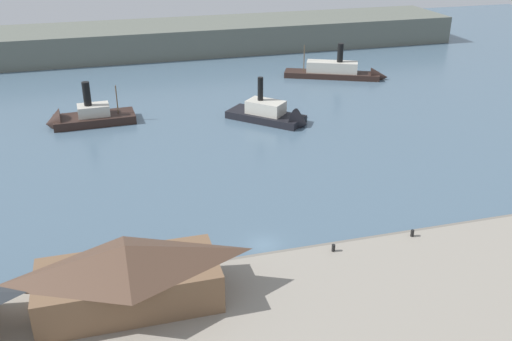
# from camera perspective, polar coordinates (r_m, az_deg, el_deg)

# --- Properties ---
(ground_plane) EXTENTS (320.00, 320.00, 0.00)m
(ground_plane) POSITION_cam_1_polar(r_m,az_deg,el_deg) (74.02, 0.78, -7.43)
(ground_plane) COLOR slate
(seawall_edge) EXTENTS (110.00, 0.80, 1.00)m
(seawall_edge) POSITION_cam_1_polar(r_m,az_deg,el_deg) (70.86, 1.62, -8.59)
(seawall_edge) COLOR slate
(seawall_edge) RESTS_ON ground
(ferry_shed_customs_shed) EXTENTS (19.07, 9.12, 7.15)m
(ferry_shed_customs_shed) POSITION_cam_1_polar(r_m,az_deg,el_deg) (61.72, -12.67, -10.08)
(ferry_shed_customs_shed) COLOR brown
(ferry_shed_customs_shed) RESTS_ON quay_promenade
(mooring_post_east) EXTENTS (0.44, 0.44, 0.90)m
(mooring_post_east) POSITION_cam_1_polar(r_m,az_deg,el_deg) (70.99, 7.73, -7.66)
(mooring_post_east) COLOR black
(mooring_post_east) RESTS_ON quay_promenade
(mooring_post_west) EXTENTS (0.44, 0.44, 0.90)m
(mooring_post_west) POSITION_cam_1_polar(r_m,az_deg,el_deg) (75.96, 15.33, -6.05)
(mooring_post_west) COLOR black
(mooring_post_west) RESTS_ON quay_promenade
(ferry_approaching_west) EXTENTS (17.39, 7.15, 10.62)m
(ferry_approaching_west) POSITION_cam_1_polar(r_m,az_deg,el_deg) (118.79, -16.94, 5.02)
(ferry_approaching_west) COLOR black
(ferry_approaching_west) RESTS_ON ground
(ferry_departing_north) EXTENTS (25.40, 15.01, 10.24)m
(ferry_departing_north) POSITION_cam_1_polar(r_m,az_deg,el_deg) (147.35, 8.60, 9.69)
(ferry_departing_north) COLOR black
(ferry_departing_north) RESTS_ON ground
(ferry_mid_harbor) EXTENTS (16.18, 16.11, 10.79)m
(ferry_mid_harbor) POSITION_cam_1_polar(r_m,az_deg,el_deg) (115.03, 1.89, 5.51)
(ferry_mid_harbor) COLOR black
(ferry_mid_harbor) RESTS_ON ground
(far_headland) EXTENTS (180.00, 24.00, 8.00)m
(far_headland) POSITION_cam_1_polar(r_m,az_deg,el_deg) (174.51, -9.73, 12.82)
(far_headland) COLOR #60665B
(far_headland) RESTS_ON ground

